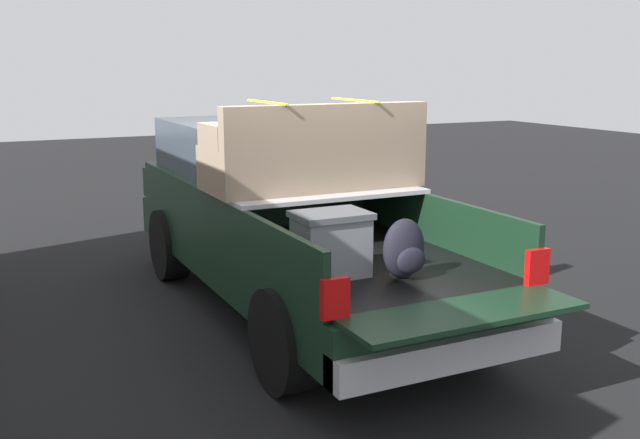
% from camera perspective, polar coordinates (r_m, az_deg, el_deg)
% --- Properties ---
extents(ground_plane, '(40.00, 40.00, 0.00)m').
position_cam_1_polar(ground_plane, '(7.83, -1.95, -7.07)').
color(ground_plane, black).
extents(pickup_truck, '(6.05, 2.06, 2.23)m').
position_cam_1_polar(pickup_truck, '(7.91, -3.18, 0.54)').
color(pickup_truck, black).
rests_on(pickup_truck, ground_plane).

